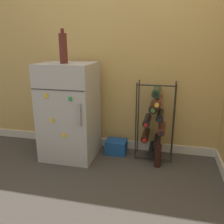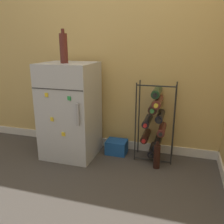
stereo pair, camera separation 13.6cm
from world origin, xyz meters
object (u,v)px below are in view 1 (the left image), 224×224
object	(u,v)px
wine_rack	(155,119)
soda_box	(116,147)
mini_fridge	(70,111)
loose_bottle_floor	(158,155)
fridge_top_bottle	(63,48)

from	to	relation	value
wine_rack	soda_box	size ratio (longest dim) A/B	3.64
soda_box	wine_rack	bearing A→B (deg)	-0.22
mini_fridge	loose_bottle_floor	world-z (taller)	mini_fridge
wine_rack	fridge_top_bottle	distance (m)	1.09
mini_fridge	loose_bottle_floor	bearing A→B (deg)	-2.83
loose_bottle_floor	soda_box	bearing A→B (deg)	156.89
loose_bottle_floor	mini_fridge	bearing A→B (deg)	177.17
soda_box	mini_fridge	bearing A→B (deg)	-162.10
wine_rack	fridge_top_bottle	world-z (taller)	fridge_top_bottle
mini_fridge	soda_box	size ratio (longest dim) A/B	4.44
mini_fridge	fridge_top_bottle	bearing A→B (deg)	-89.21
wine_rack	loose_bottle_floor	xyz separation A→B (m)	(0.05, -0.19, -0.29)
loose_bottle_floor	fridge_top_bottle	bearing A→B (deg)	-178.52
mini_fridge	fridge_top_bottle	xyz separation A→B (m)	(0.00, -0.07, 0.61)
soda_box	loose_bottle_floor	bearing A→B (deg)	-23.11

